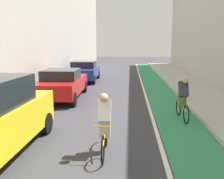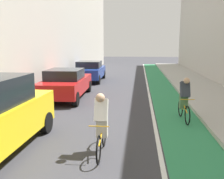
{
  "view_description": "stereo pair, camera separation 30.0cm",
  "coord_description": "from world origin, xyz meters",
  "px_view_note": "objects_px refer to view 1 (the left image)",
  "views": [
    {
      "loc": [
        0.97,
        3.37,
        2.76
      ],
      "look_at": [
        0.39,
        11.4,
        1.3
      ],
      "focal_mm": 39.7,
      "sensor_mm": 36.0,
      "label": 1
    },
    {
      "loc": [
        1.27,
        3.4,
        2.76
      ],
      "look_at": [
        0.39,
        11.4,
        1.3
      ],
      "focal_mm": 39.7,
      "sensor_mm": 36.0,
      "label": 2
    }
  ],
  "objects_px": {
    "parked_sedan_red": "(62,84)",
    "cyclist_trailing": "(183,97)",
    "parked_sedan_blue": "(84,71)",
    "cyclist_mid": "(105,124)"
  },
  "relations": [
    {
      "from": "cyclist_mid",
      "to": "cyclist_trailing",
      "type": "xyz_separation_m",
      "value": [
        2.58,
        3.19,
        0.04
      ]
    },
    {
      "from": "parked_sedan_blue",
      "to": "cyclist_trailing",
      "type": "xyz_separation_m",
      "value": [
        5.42,
        -9.47,
        0.06
      ]
    },
    {
      "from": "parked_sedan_blue",
      "to": "cyclist_mid",
      "type": "distance_m",
      "value": 12.97
    },
    {
      "from": "parked_sedan_red",
      "to": "cyclist_trailing",
      "type": "relative_size",
      "value": 2.71
    },
    {
      "from": "parked_sedan_blue",
      "to": "cyclist_mid",
      "type": "bearing_deg",
      "value": -77.32
    },
    {
      "from": "parked_sedan_red",
      "to": "cyclist_trailing",
      "type": "xyz_separation_m",
      "value": [
        5.42,
        -3.26,
        0.06
      ]
    },
    {
      "from": "parked_sedan_red",
      "to": "parked_sedan_blue",
      "type": "height_order",
      "value": "same"
    },
    {
      "from": "cyclist_trailing",
      "to": "cyclist_mid",
      "type": "bearing_deg",
      "value": -128.92
    },
    {
      "from": "cyclist_trailing",
      "to": "parked_sedan_red",
      "type": "bearing_deg",
      "value": 148.96
    },
    {
      "from": "parked_sedan_blue",
      "to": "cyclist_mid",
      "type": "relative_size",
      "value": 2.5
    }
  ]
}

